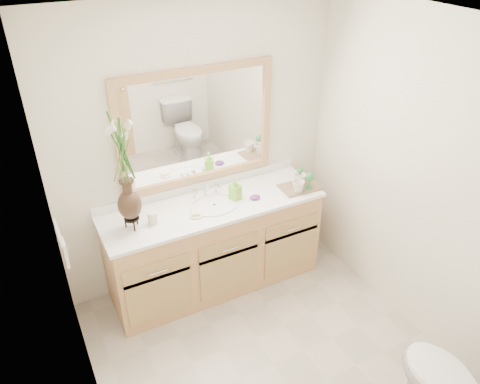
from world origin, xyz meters
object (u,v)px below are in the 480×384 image
tumbler (153,218)px  soap_bottle (235,190)px  flower_vase (123,159)px  tray (300,187)px

tumbler → soap_bottle: soap_bottle is taller
tumbler → soap_bottle: size_ratio=0.58×
flower_vase → soap_bottle: (0.87, 0.01, -0.49)m
tray → soap_bottle: bearing=172.8°
tray → flower_vase: bearing=179.7°
flower_vase → soap_bottle: flower_vase is taller
tumbler → tray: size_ratio=0.29×
flower_vase → tray: 1.55m
tumbler → soap_bottle: (0.72, 0.03, 0.03)m
flower_vase → tumbler: (0.16, -0.01, -0.53)m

